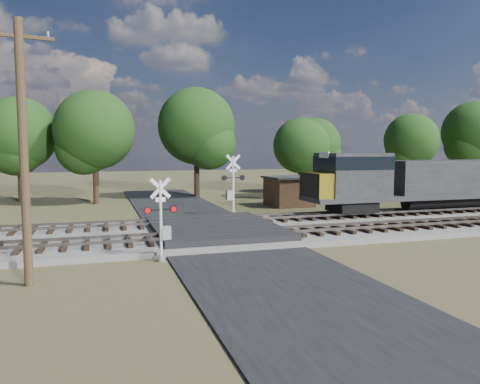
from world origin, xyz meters
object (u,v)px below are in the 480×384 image
object	(u,v)px
crossing_signal_far	(232,190)
equipment_shed	(289,191)
utility_pole	(23,147)
crossing_signal_near	(163,227)

from	to	relation	value
crossing_signal_far	equipment_shed	xyz separation A→B (m)	(6.43, 4.33, -0.60)
crossing_signal_far	equipment_shed	bearing A→B (deg)	-151.56
utility_pole	equipment_shed	world-z (taller)	utility_pole
crossing_signal_far	crossing_signal_near	bearing A→B (deg)	55.99
crossing_signal_near	utility_pole	bearing A→B (deg)	-165.16
utility_pole	equipment_shed	xyz separation A→B (m)	(18.51, 19.31, -3.75)
crossing_signal_near	crossing_signal_far	bearing A→B (deg)	52.37
crossing_signal_far	utility_pole	distance (m)	19.50
crossing_signal_far	utility_pole	xyz separation A→B (m)	(-12.08, -14.98, 3.16)
utility_pole	equipment_shed	size ratio (longest dim) A/B	2.39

